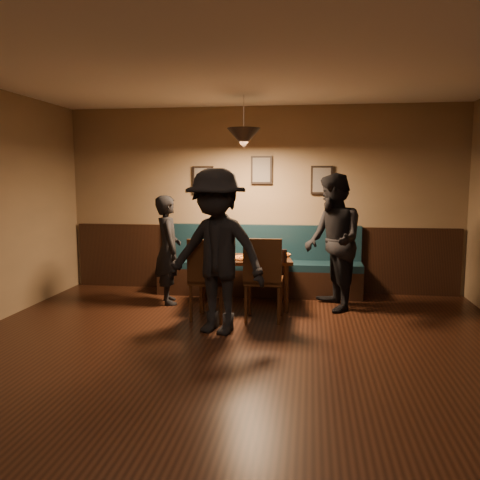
# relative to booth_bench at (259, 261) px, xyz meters

# --- Properties ---
(floor) EXTENTS (7.00, 7.00, 0.00)m
(floor) POSITION_rel_booth_bench_xyz_m (0.00, -3.20, -0.50)
(floor) COLOR black
(floor) RESTS_ON ground
(ceiling) EXTENTS (7.00, 7.00, 0.00)m
(ceiling) POSITION_rel_booth_bench_xyz_m (0.00, -3.20, 2.30)
(ceiling) COLOR silver
(ceiling) RESTS_ON ground
(wall_back) EXTENTS (6.00, 0.00, 6.00)m
(wall_back) POSITION_rel_booth_bench_xyz_m (0.00, 0.30, 0.90)
(wall_back) COLOR #8C704F
(wall_back) RESTS_ON ground
(wainscot) EXTENTS (5.88, 0.06, 1.00)m
(wainscot) POSITION_rel_booth_bench_xyz_m (0.00, 0.27, 0.00)
(wainscot) COLOR black
(wainscot) RESTS_ON ground
(booth_bench) EXTENTS (3.00, 0.60, 1.00)m
(booth_bench) POSITION_rel_booth_bench_xyz_m (0.00, 0.00, 0.00)
(booth_bench) COLOR #0F232D
(booth_bench) RESTS_ON ground
(picture_left) EXTENTS (0.32, 0.04, 0.42)m
(picture_left) POSITION_rel_booth_bench_xyz_m (-0.90, 0.27, 1.20)
(picture_left) COLOR black
(picture_left) RESTS_ON wall_back
(picture_center) EXTENTS (0.32, 0.04, 0.42)m
(picture_center) POSITION_rel_booth_bench_xyz_m (0.00, 0.27, 1.35)
(picture_center) COLOR black
(picture_center) RESTS_ON wall_back
(picture_right) EXTENTS (0.32, 0.04, 0.42)m
(picture_right) POSITION_rel_booth_bench_xyz_m (0.90, 0.27, 1.20)
(picture_right) COLOR black
(picture_right) RESTS_ON wall_back
(pendant_lamp) EXTENTS (0.44, 0.44, 0.25)m
(pendant_lamp) POSITION_rel_booth_bench_xyz_m (-0.14, -0.74, 1.75)
(pendant_lamp) COLOR black
(pendant_lamp) RESTS_ON ceiling
(dining_table) EXTENTS (1.35, 0.98, 0.67)m
(dining_table) POSITION_rel_booth_bench_xyz_m (-0.14, -0.74, -0.17)
(dining_table) COLOR black
(dining_table) RESTS_ON floor
(chair_near_left) EXTENTS (0.51, 0.51, 1.01)m
(chair_near_left) POSITION_rel_booth_bench_xyz_m (-0.45, -1.41, 0.01)
(chair_near_left) COLOR black
(chair_near_left) RESTS_ON floor
(chair_near_right) EXTENTS (0.46, 0.46, 1.03)m
(chair_near_right) POSITION_rel_booth_bench_xyz_m (0.19, -1.35, 0.01)
(chair_near_right) COLOR black
(chair_near_right) RESTS_ON floor
(diner_left) EXTENTS (0.55, 0.64, 1.50)m
(diner_left) POSITION_rel_booth_bench_xyz_m (-1.19, -0.70, 0.25)
(diner_left) COLOR black
(diner_left) RESTS_ON floor
(diner_right) EXTENTS (0.89, 1.02, 1.80)m
(diner_right) POSITION_rel_booth_bench_xyz_m (1.04, -0.72, 0.40)
(diner_right) COLOR black
(diner_right) RESTS_ON floor
(diner_front) EXTENTS (1.34, 1.02, 1.84)m
(diner_front) POSITION_rel_booth_bench_xyz_m (-0.29, -1.92, 0.42)
(diner_front) COLOR black
(diner_front) RESTS_ON floor
(pizza_a) EXTENTS (0.40, 0.40, 0.04)m
(pizza_a) POSITION_rel_booth_bench_xyz_m (-0.57, -0.59, 0.19)
(pizza_a) COLOR orange
(pizza_a) RESTS_ON dining_table
(pizza_b) EXTENTS (0.42, 0.42, 0.04)m
(pizza_b) POSITION_rel_booth_bench_xyz_m (-0.11, -0.88, 0.19)
(pizza_b) COLOR orange
(pizza_b) RESTS_ON dining_table
(pizza_c) EXTENTS (0.42, 0.42, 0.04)m
(pizza_c) POSITION_rel_booth_bench_xyz_m (0.32, -0.54, 0.19)
(pizza_c) COLOR orange
(pizza_c) RESTS_ON dining_table
(soda_glass) EXTENTS (0.10, 0.10, 0.16)m
(soda_glass) POSITION_rel_booth_bench_xyz_m (0.42, -1.04, 0.25)
(soda_glass) COLOR black
(soda_glass) RESTS_ON dining_table
(tabasco_bottle) EXTENTS (0.03, 0.03, 0.12)m
(tabasco_bottle) POSITION_rel_booth_bench_xyz_m (0.40, -0.82, 0.23)
(tabasco_bottle) COLOR #A60D05
(tabasco_bottle) RESTS_ON dining_table
(napkin_a) EXTENTS (0.22, 0.22, 0.01)m
(napkin_a) POSITION_rel_booth_bench_xyz_m (-0.68, -0.49, 0.17)
(napkin_a) COLOR #1D6F2F
(napkin_a) RESTS_ON dining_table
(napkin_b) EXTENTS (0.18, 0.18, 0.01)m
(napkin_b) POSITION_rel_booth_bench_xyz_m (-0.63, -0.99, 0.17)
(napkin_b) COLOR #1F7623
(napkin_b) RESTS_ON dining_table
(cutlery_set) EXTENTS (0.19, 0.09, 0.00)m
(cutlery_set) POSITION_rel_booth_bench_xyz_m (-0.20, -1.12, 0.17)
(cutlery_set) COLOR #B9BABE
(cutlery_set) RESTS_ON dining_table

